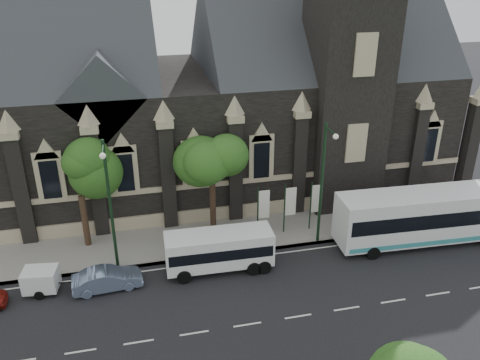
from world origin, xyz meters
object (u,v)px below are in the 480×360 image
object	(u,v)px
street_lamp_mid	(110,200)
box_trailer	(41,280)
banner_flag_center	(288,204)
tree_walk_left	(81,171)
sedan	(107,279)
banner_flag_left	(262,207)
shuttle_bus	(219,249)
tree_walk_right	(214,158)
banner_flag_right	(315,201)
tour_coach	(430,215)
street_lamp_near	(323,179)

from	to	relation	value
street_lamp_mid	box_trailer	size ratio (longest dim) A/B	3.00
box_trailer	banner_flag_center	bearing A→B (deg)	18.38
tree_walk_left	sedan	size ratio (longest dim) A/B	1.81
street_lamp_mid	tree_walk_left	bearing A→B (deg)	116.47
banner_flag_left	banner_flag_center	world-z (taller)	same
banner_flag_center	shuttle_bus	distance (m)	6.70
tree_walk_right	street_lamp_mid	xyz separation A→B (m)	(-7.21, -3.62, -0.71)
banner_flag_left	banner_flag_center	size ratio (longest dim) A/B	1.00
tree_walk_right	banner_flag_right	world-z (taller)	tree_walk_right
tour_coach	shuttle_bus	xyz separation A→B (m)	(-15.13, 0.06, -0.57)
tree_walk_left	banner_flag_left	size ratio (longest dim) A/B	1.91
banner_flag_center	sedan	world-z (taller)	banner_flag_center
street_lamp_near	banner_flag_right	xyz separation A→B (m)	(0.29, 1.91, -2.73)
tree_walk_left	sedan	bearing A→B (deg)	-77.80
sedan	tree_walk_left	bearing A→B (deg)	7.61
banner_flag_center	shuttle_bus	xyz separation A→B (m)	(-5.75, -3.34, -0.83)
tree_walk_right	tour_coach	bearing A→B (deg)	-19.46
banner_flag_left	banner_flag_right	xyz separation A→B (m)	(4.00, 0.00, 0.00)
tree_walk_left	street_lamp_near	world-z (taller)	street_lamp_near
banner_flag_left	tour_coach	size ratio (longest dim) A/B	0.30
tour_coach	shuttle_bus	bearing A→B (deg)	-177.68
tree_walk_right	banner_flag_center	distance (m)	6.36
street_lamp_near	banner_flag_center	xyz separation A→B (m)	(-1.71, 1.91, -2.73)
box_trailer	shuttle_bus	bearing A→B (deg)	6.92
banner_flag_left	street_lamp_near	bearing A→B (deg)	-27.18
sedan	shuttle_bus	bearing A→B (deg)	-90.69
street_lamp_mid	banner_flag_center	bearing A→B (deg)	8.82
shuttle_bus	tree_walk_left	bearing A→B (deg)	150.40
tree_walk_right	banner_flag_center	bearing A→B (deg)	-18.64
tree_walk_left	banner_flag_left	distance (m)	12.66
street_lamp_mid	banner_flag_left	distance (m)	10.81
street_lamp_near	box_trailer	world-z (taller)	street_lamp_near
banner_flag_left	tour_coach	xyz separation A→B (m)	(11.37, -3.40, -0.26)
street_lamp_mid	tour_coach	xyz separation A→B (m)	(21.66, -1.49, -2.99)
banner_flag_center	shuttle_bus	world-z (taller)	banner_flag_center
street_lamp_mid	banner_flag_left	bearing A→B (deg)	10.50
tree_walk_right	street_lamp_near	world-z (taller)	street_lamp_near
tree_walk_right	street_lamp_mid	world-z (taller)	street_lamp_mid
tree_walk_right	tour_coach	xyz separation A→B (m)	(14.45, -5.11, -3.69)
banner_flag_center	tour_coach	distance (m)	9.97
shuttle_bus	box_trailer	bearing A→B (deg)	-179.02
banner_flag_center	banner_flag_left	bearing A→B (deg)	180.00
banner_flag_right	box_trailer	xyz separation A→B (m)	(-18.81, -3.22, -1.50)
shuttle_bus	sedan	distance (m)	7.21
tree_walk_left	street_lamp_mid	world-z (taller)	street_lamp_mid
tree_walk_right	tree_walk_left	bearing A→B (deg)	-179.94
tree_walk_right	tree_walk_left	world-z (taller)	tree_walk_right
banner_flag_right	sedan	xyz separation A→B (m)	(-14.89, -3.83, -1.69)
street_lamp_near	box_trailer	size ratio (longest dim) A/B	3.00
banner_flag_center	shuttle_bus	bearing A→B (deg)	-149.85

